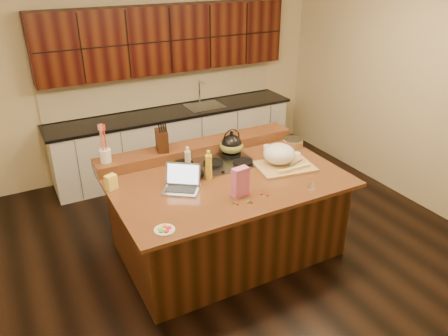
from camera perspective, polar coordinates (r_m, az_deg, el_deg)
room at (r=4.39m, az=0.31°, el=3.84°), size 5.52×5.02×2.72m
island at (r=4.80m, az=0.28°, el=-5.97°), size 2.40×1.60×0.92m
back_ledge at (r=5.12m, az=-3.44°, el=2.65°), size 2.40×0.30×0.12m
cooktop at (r=4.81m, az=-1.40°, el=0.48°), size 0.92×0.52×0.05m
back_counter at (r=6.54m, az=-6.74°, el=7.90°), size 3.70×0.66×2.40m
kettle at (r=4.98m, az=0.99°, el=3.17°), size 0.26×0.26×0.21m
green_bowl at (r=4.99m, az=0.98°, el=2.84°), size 0.35×0.35×0.15m
laptop at (r=4.34m, az=-5.52°, el=-1.91°), size 0.44×0.43×0.24m
oil_bottle at (r=4.48m, az=-2.01°, el=0.12°), size 0.09×0.09×0.27m
vinegar_bottle at (r=4.62m, az=-4.74°, el=0.77°), size 0.08×0.08×0.25m
wooden_tray at (r=4.80m, az=7.40°, el=1.48°), size 0.67×0.53×0.25m
ramekin_a at (r=5.02m, az=8.44°, el=1.45°), size 0.11×0.11×0.04m
ramekin_b at (r=5.08m, az=9.39°, el=1.71°), size 0.12×0.12×0.04m
ramekin_c at (r=5.24m, az=5.71°, el=2.70°), size 0.12×0.12×0.04m
strainer_bowl at (r=5.33m, az=8.98°, el=3.18°), size 0.25×0.25×0.09m
kitchen_timer at (r=4.44m, az=11.37°, el=-2.13°), size 0.10×0.10×0.07m
pink_bag at (r=4.16m, az=2.13°, el=-1.84°), size 0.17×0.11×0.30m
candy_plate at (r=3.76m, az=-7.78°, el=-8.02°), size 0.19×0.19×0.01m
package_box at (r=4.45m, az=-14.53°, el=-1.80°), size 0.13×0.11×0.15m
utensil_crock at (r=4.76m, az=-15.23°, el=1.56°), size 0.15×0.15×0.14m
knife_block at (r=4.90m, az=-8.14°, el=3.59°), size 0.15×0.22×0.24m
gumdrop_0 at (r=4.25m, az=4.90°, el=-3.39°), size 0.02×0.02×0.02m
gumdrop_1 at (r=4.23m, az=2.04°, el=-3.46°), size 0.02×0.02×0.02m
gumdrop_2 at (r=4.08m, az=1.78°, el=-4.70°), size 0.02×0.02×0.02m
gumdrop_3 at (r=4.10m, az=1.27°, el=-4.51°), size 0.02×0.02×0.02m
gumdrop_4 at (r=4.24m, az=5.72°, el=-3.55°), size 0.02×0.02×0.02m
gumdrop_5 at (r=4.11m, az=3.21°, el=-4.46°), size 0.02×0.02×0.02m
gumdrop_6 at (r=4.10m, az=3.65°, el=-4.52°), size 0.02×0.02×0.02m
gumdrop_7 at (r=4.13m, az=3.38°, el=-4.30°), size 0.02×0.02×0.02m
gumdrop_8 at (r=4.25m, az=3.30°, el=-3.34°), size 0.02×0.02×0.02m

